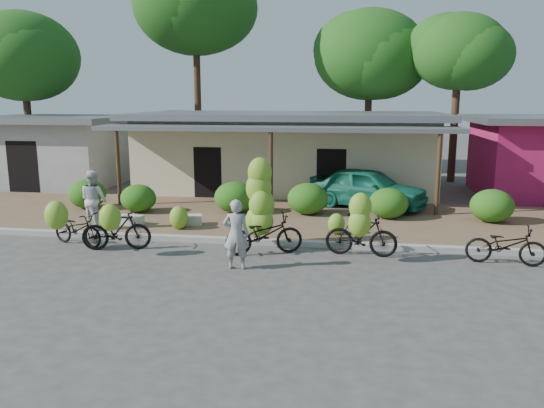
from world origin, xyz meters
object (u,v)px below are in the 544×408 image
(bike_left, at_px, (115,228))
(sack_far, at_px, (131,220))
(bike_right, at_px, (361,230))
(vendor, at_px, (236,234))
(bike_far_left, at_px, (74,226))
(bystander, at_px, (94,199))
(tree_near_right, at_px, (454,50))
(tree_back_left, at_px, (20,55))
(sack_near, at_px, (188,220))
(tree_far_center, at_px, (192,3))
(bike_center, at_px, (262,217))
(teal_van, at_px, (368,188))
(tree_center_right, at_px, (366,53))
(bike_far_right, at_px, (506,245))

(bike_left, relative_size, sack_far, 2.49)
(bike_right, bearing_deg, vendor, 120.08)
(bike_far_left, bearing_deg, bystander, 26.63)
(tree_near_right, bearing_deg, bike_right, -107.59)
(tree_back_left, xyz_separation_m, bike_left, (10.39, -12.31, -5.47))
(tree_near_right, relative_size, sack_near, 9.25)
(tree_far_center, height_order, bike_center, tree_far_center)
(bike_center, bearing_deg, sack_far, 46.29)
(sack_near, xyz_separation_m, teal_van, (5.53, 3.55, 0.56))
(tree_near_right, distance_m, bike_far_left, 18.92)
(bike_far_left, distance_m, sack_near, 3.43)
(bike_right, relative_size, sack_far, 2.48)
(bike_center, bearing_deg, bike_right, -114.18)
(tree_center_right, relative_size, sack_far, 11.22)
(sack_far, bearing_deg, bike_far_right, -11.30)
(tree_far_center, distance_m, bystander, 15.64)
(tree_near_right, height_order, sack_far, tree_near_right)
(bike_center, distance_m, bystander, 5.45)
(bike_far_right, distance_m, bystander, 11.40)
(tree_near_right, distance_m, sack_near, 15.80)
(bike_far_right, bearing_deg, bike_far_left, 98.18)
(tree_center_right, xyz_separation_m, bike_right, (-0.26, -15.45, -5.52))
(vendor, height_order, bystander, bystander)
(tree_center_right, distance_m, bike_right, 16.41)
(tree_far_center, distance_m, sack_far, 15.58)
(tree_back_left, bearing_deg, tree_far_center, 20.56)
(tree_back_left, xyz_separation_m, tree_center_right, (17.00, 3.50, 0.14))
(tree_center_right, bearing_deg, bike_left, -112.69)
(bike_left, height_order, bystander, bystander)
(bike_left, xyz_separation_m, bike_center, (3.81, 0.52, 0.32))
(bike_far_left, height_order, vendor, vendor)
(teal_van, bearing_deg, bike_far_left, 149.35)
(bike_far_right, bearing_deg, tree_far_center, 46.89)
(bike_far_left, height_order, teal_van, teal_van)
(tree_far_center, distance_m, tree_near_right, 13.36)
(tree_back_left, xyz_separation_m, sack_near, (11.50, -9.67, -5.82))
(tree_center_right, relative_size, bike_far_right, 4.43)
(bystander, bearing_deg, bike_center, -166.99)
(bike_left, xyz_separation_m, bike_far_right, (9.80, 0.33, -0.14))
(bike_center, height_order, sack_near, bike_center)
(bike_far_left, xyz_separation_m, bike_left, (1.32, -0.25, 0.06))
(tree_near_right, bearing_deg, bike_left, -127.54)
(tree_back_left, xyz_separation_m, bike_far_left, (9.07, -12.07, -5.53))
(bike_far_left, relative_size, teal_van, 0.44)
(bike_left, distance_m, bike_right, 6.36)
(tree_near_right, distance_m, bike_right, 15.13)
(tree_far_center, bearing_deg, tree_near_right, -6.58)
(tree_near_right, relative_size, bystander, 4.47)
(tree_near_right, xyz_separation_m, bystander, (-12.10, -12.01, -5.16))
(tree_near_right, relative_size, bike_far_right, 4.14)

